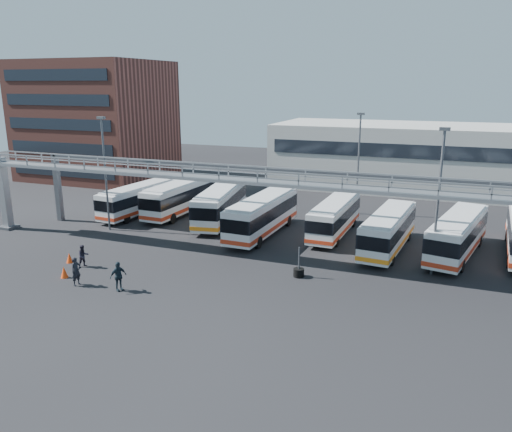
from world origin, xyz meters
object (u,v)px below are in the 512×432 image
(bus_6, at_px, (388,229))
(pedestrian_b, at_px, (83,256))
(light_pole_left, at_px, (105,168))
(tire_stack, at_px, (299,272))
(pedestrian_d, at_px, (118,276))
(bus_4, at_px, (262,214))
(light_pole_mid, at_px, (439,194))
(bus_7, at_px, (458,234))
(pedestrian_a, at_px, (76,271))
(bus_2, at_px, (181,196))
(cone_left, at_px, (64,272))
(light_pole_back, at_px, (359,158))
(bus_1, at_px, (139,199))
(cone_right, at_px, (69,258))
(bus_3, at_px, (221,203))
(bus_5, at_px, (335,216))

(bus_6, xyz_separation_m, pedestrian_b, (-20.21, -11.82, -0.92))
(light_pole_left, distance_m, tire_stack, 20.74)
(pedestrian_d, bearing_deg, bus_4, 8.32)
(light_pole_mid, height_order, pedestrian_b, light_pole_mid)
(bus_7, distance_m, pedestrian_a, 27.99)
(bus_2, height_order, cone_left, bus_2)
(light_pole_mid, bearing_deg, bus_6, 130.22)
(light_pole_back, distance_m, cone_left, 29.81)
(bus_1, xyz_separation_m, pedestrian_b, (4.76, -14.19, -0.87))
(bus_1, xyz_separation_m, tire_stack, (19.94, -10.39, -1.34))
(light_pole_back, relative_size, cone_right, 13.37)
(light_pole_mid, distance_m, pedestrian_a, 24.75)
(bus_4, xyz_separation_m, tire_stack, (5.82, -8.40, -1.52))
(bus_3, distance_m, bus_7, 21.31)
(pedestrian_d, relative_size, cone_right, 2.56)
(light_pole_back, distance_m, bus_3, 14.57)
(bus_5, bearing_deg, cone_right, -138.13)
(bus_6, bearing_deg, bus_4, -176.52)
(light_pole_left, distance_m, pedestrian_b, 10.80)
(bus_3, bearing_deg, bus_1, 173.43)
(bus_2, xyz_separation_m, pedestrian_b, (0.94, -16.07, -1.02))
(bus_7, distance_m, pedestrian_d, 25.27)
(light_pole_mid, xyz_separation_m, cone_right, (-25.32, -7.33, -5.35))
(bus_6, height_order, cone_left, bus_6)
(bus_2, distance_m, bus_4, 11.01)
(bus_3, height_order, tire_stack, bus_3)
(bus_7, bearing_deg, bus_3, -174.46)
(pedestrian_d, distance_m, tire_stack, 12.08)
(light_pole_left, relative_size, bus_2, 0.92)
(bus_5, distance_m, pedestrian_d, 20.02)
(cone_right, bearing_deg, bus_4, 47.38)
(light_pole_left, height_order, cone_left, light_pole_left)
(light_pole_mid, bearing_deg, cone_right, -163.85)
(light_pole_mid, xyz_separation_m, bus_1, (-28.50, 6.55, -4.03))
(bus_4, bearing_deg, bus_6, 0.28)
(bus_1, relative_size, bus_4, 0.91)
(bus_4, relative_size, tire_stack, 5.26)
(light_pole_left, xyz_separation_m, pedestrian_a, (6.14, -11.60, -4.75))
(bus_2, relative_size, bus_5, 1.09)
(light_pole_mid, bearing_deg, bus_2, 161.13)
(bus_1, xyz_separation_m, bus_6, (24.96, -2.37, 0.05))
(light_pole_back, height_order, pedestrian_a, light_pole_back)
(light_pole_mid, distance_m, pedestrian_b, 25.42)
(bus_7, relative_size, pedestrian_b, 6.63)
(bus_2, height_order, bus_4, bus_4)
(light_pole_mid, xyz_separation_m, bus_4, (-14.38, 4.56, -3.85))
(bus_1, bearing_deg, pedestrian_b, -66.40)
(bus_3, bearing_deg, tire_stack, -54.39)
(cone_right, height_order, tire_stack, tire_stack)
(light_pole_left, relative_size, bus_4, 0.91)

